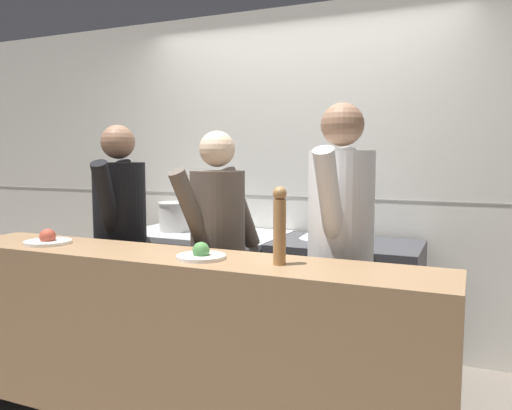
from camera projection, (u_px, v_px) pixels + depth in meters
The scene contains 14 objects.
wall_back_tiled at pixel (297, 178), 3.90m from camera, with size 8.00×0.06×2.60m.
oven_range at pixel (205, 289), 3.86m from camera, with size 1.21×0.71×0.89m.
prep_counter at pixel (346, 306), 3.42m from camera, with size 0.98×0.65×0.89m.
pass_counter at pixel (177, 348), 2.58m from camera, with size 2.72×0.45×0.97m.
stock_pot at pixel (176, 216), 3.88m from camera, with size 0.27×0.27×0.22m.
sauce_pot at pixel (229, 224), 3.66m from camera, with size 0.26×0.26×0.16m.
mixing_bowl_steel at pixel (318, 232), 3.53m from camera, with size 0.28×0.28×0.08m.
chefs_knife at pixel (339, 244), 3.26m from camera, with size 0.35×0.04×0.02m.
plated_dish_main at pixel (48, 240), 2.84m from camera, with size 0.26×0.26×0.09m.
plated_dish_appetiser at pixel (201, 254), 2.43m from camera, with size 0.24×0.24×0.08m.
pepper_mill at pixel (280, 224), 2.28m from camera, with size 0.06×0.06×0.36m.
chef_head_cook at pixel (121, 238), 3.29m from camera, with size 0.43×0.72×1.67m.
chef_sous at pixel (218, 251), 3.01m from camera, with size 0.42×0.70×1.62m.
chef_line at pixel (340, 247), 2.73m from camera, with size 0.37×0.76×1.75m.
Camera 1 is at (1.26, -2.37, 1.48)m, focal length 35.00 mm.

